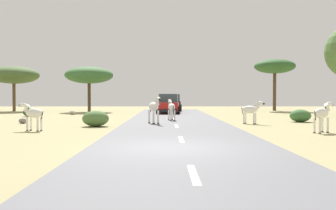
{
  "coord_description": "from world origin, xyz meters",
  "views": [
    {
      "loc": [
        -0.18,
        -11.55,
        1.65
      ],
      "look_at": [
        -0.04,
        11.19,
        1.07
      ],
      "focal_mm": 40.15,
      "sensor_mm": 36.0,
      "label": 1
    }
  ],
  "objects_px": {
    "zebra_1": "(33,114)",
    "bush_1": "(300,116)",
    "zebra_2": "(322,114)",
    "car_0": "(172,103)",
    "zebra_0": "(154,107)",
    "tree_2": "(89,75)",
    "bush_2": "(96,119)",
    "car_1": "(169,104)",
    "tree_0": "(275,67)",
    "rock_1": "(72,113)",
    "rock_0": "(23,121)",
    "zebra_3": "(251,110)",
    "bush_0": "(30,112)",
    "tree_3": "(14,75)",
    "zebra_4": "(171,107)"
  },
  "relations": [
    {
      "from": "car_1",
      "to": "bush_1",
      "type": "bearing_deg",
      "value": 130.78
    },
    {
      "from": "zebra_1",
      "to": "rock_1",
      "type": "height_order",
      "value": "zebra_1"
    },
    {
      "from": "tree_0",
      "to": "car_1",
      "type": "bearing_deg",
      "value": -149.87
    },
    {
      "from": "tree_0",
      "to": "rock_0",
      "type": "relative_size",
      "value": 11.4
    },
    {
      "from": "car_0",
      "to": "car_1",
      "type": "bearing_deg",
      "value": -92.94
    },
    {
      "from": "zebra_0",
      "to": "car_0",
      "type": "height_order",
      "value": "car_0"
    },
    {
      "from": "zebra_3",
      "to": "bush_2",
      "type": "distance_m",
      "value": 8.85
    },
    {
      "from": "zebra_3",
      "to": "tree_3",
      "type": "height_order",
      "value": "tree_3"
    },
    {
      "from": "tree_0",
      "to": "bush_0",
      "type": "xyz_separation_m",
      "value": [
        -22.45,
        -11.11,
        -4.43
      ]
    },
    {
      "from": "tree_0",
      "to": "rock_0",
      "type": "height_order",
      "value": "tree_0"
    },
    {
      "from": "bush_0",
      "to": "zebra_2",
      "type": "bearing_deg",
      "value": -36.44
    },
    {
      "from": "tree_3",
      "to": "bush_2",
      "type": "relative_size",
      "value": 3.68
    },
    {
      "from": "zebra_2",
      "to": "rock_1",
      "type": "bearing_deg",
      "value": -174.52
    },
    {
      "from": "rock_1",
      "to": "tree_0",
      "type": "bearing_deg",
      "value": 22.39
    },
    {
      "from": "car_1",
      "to": "tree_3",
      "type": "height_order",
      "value": "tree_3"
    },
    {
      "from": "zebra_0",
      "to": "bush_2",
      "type": "height_order",
      "value": "zebra_0"
    },
    {
      "from": "tree_2",
      "to": "bush_2",
      "type": "relative_size",
      "value": 3.46
    },
    {
      "from": "zebra_2",
      "to": "zebra_3",
      "type": "distance_m",
      "value": 5.54
    },
    {
      "from": "car_0",
      "to": "bush_2",
      "type": "height_order",
      "value": "car_0"
    },
    {
      "from": "zebra_2",
      "to": "car_1",
      "type": "bearing_deg",
      "value": 163.13
    },
    {
      "from": "zebra_0",
      "to": "bush_0",
      "type": "relative_size",
      "value": 1.45
    },
    {
      "from": "zebra_1",
      "to": "tree_2",
      "type": "relative_size",
      "value": 0.28
    },
    {
      "from": "bush_1",
      "to": "bush_2",
      "type": "height_order",
      "value": "bush_2"
    },
    {
      "from": "tree_3",
      "to": "bush_0",
      "type": "relative_size",
      "value": 4.72
    },
    {
      "from": "bush_1",
      "to": "bush_0",
      "type": "bearing_deg",
      "value": 161.94
    },
    {
      "from": "zebra_0",
      "to": "zebra_1",
      "type": "height_order",
      "value": "zebra_0"
    },
    {
      "from": "rock_0",
      "to": "bush_2",
      "type": "bearing_deg",
      "value": -24.55
    },
    {
      "from": "zebra_3",
      "to": "tree_2",
      "type": "relative_size",
      "value": 0.28
    },
    {
      "from": "rock_1",
      "to": "rock_0",
      "type": "bearing_deg",
      "value": -91.83
    },
    {
      "from": "zebra_0",
      "to": "car_0",
      "type": "distance_m",
      "value": 18.34
    },
    {
      "from": "car_0",
      "to": "car_1",
      "type": "distance_m",
      "value": 5.82
    },
    {
      "from": "zebra_0",
      "to": "zebra_2",
      "type": "bearing_deg",
      "value": 124.84
    },
    {
      "from": "tree_3",
      "to": "bush_1",
      "type": "distance_m",
      "value": 29.46
    },
    {
      "from": "bush_0",
      "to": "bush_2",
      "type": "height_order",
      "value": "bush_2"
    },
    {
      "from": "car_1",
      "to": "tree_0",
      "type": "xyz_separation_m",
      "value": [
        11.54,
        6.7,
        3.91
      ]
    },
    {
      "from": "zebra_0",
      "to": "zebra_4",
      "type": "bearing_deg",
      "value": -132.45
    },
    {
      "from": "zebra_2",
      "to": "tree_2",
      "type": "xyz_separation_m",
      "value": [
        -14.73,
        21.8,
        2.85
      ]
    },
    {
      "from": "tree_0",
      "to": "bush_2",
      "type": "xyz_separation_m",
      "value": [
        -15.52,
        -20.65,
        -4.34
      ]
    },
    {
      "from": "zebra_1",
      "to": "tree_3",
      "type": "height_order",
      "value": "tree_3"
    },
    {
      "from": "zebra_1",
      "to": "car_0",
      "type": "relative_size",
      "value": 0.31
    },
    {
      "from": "car_0",
      "to": "zebra_1",
      "type": "bearing_deg",
      "value": -106.32
    },
    {
      "from": "zebra_2",
      "to": "rock_0",
      "type": "distance_m",
      "value": 16.31
    },
    {
      "from": "zebra_1",
      "to": "zebra_2",
      "type": "distance_m",
      "value": 13.14
    },
    {
      "from": "zebra_1",
      "to": "rock_1",
      "type": "xyz_separation_m",
      "value": [
        -1.88,
        14.92,
        -0.64
      ]
    },
    {
      "from": "zebra_1",
      "to": "bush_1",
      "type": "bearing_deg",
      "value": -45.55
    },
    {
      "from": "zebra_0",
      "to": "rock_1",
      "type": "height_order",
      "value": "zebra_0"
    },
    {
      "from": "bush_0",
      "to": "rock_0",
      "type": "height_order",
      "value": "bush_0"
    },
    {
      "from": "zebra_2",
      "to": "car_0",
      "type": "height_order",
      "value": "car_0"
    },
    {
      "from": "zebra_3",
      "to": "rock_0",
      "type": "distance_m",
      "value": 13.36
    },
    {
      "from": "zebra_3",
      "to": "zebra_4",
      "type": "bearing_deg",
      "value": -82.02
    }
  ]
}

